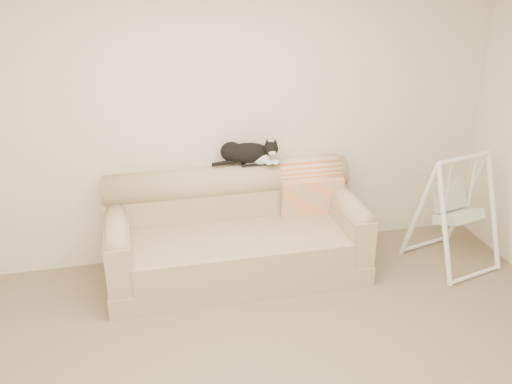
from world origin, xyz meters
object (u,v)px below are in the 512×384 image
sofa (235,235)px  baby_swing (455,210)px  remote_b (270,163)px  remote_a (251,164)px  tuxedo_cat (248,153)px

sofa → baby_swing: size_ratio=2.12×
remote_b → remote_a: bearing=-179.7°
remote_b → baby_swing: 1.70m
baby_swing → tuxedo_cat: bearing=162.9°
remote_a → remote_b: size_ratio=1.04×
sofa → remote_b: bearing=32.0°
sofa → remote_a: bearing=49.0°
sofa → remote_b: 0.71m
sofa → remote_a: 0.64m
sofa → baby_swing: (1.94, -0.29, 0.16)m
tuxedo_cat → remote_a: bearing=-45.2°
remote_a → tuxedo_cat: size_ratio=0.30×
remote_b → baby_swing: bearing=-18.2°
remote_b → tuxedo_cat: 0.22m
tuxedo_cat → baby_swing: size_ratio=0.57×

